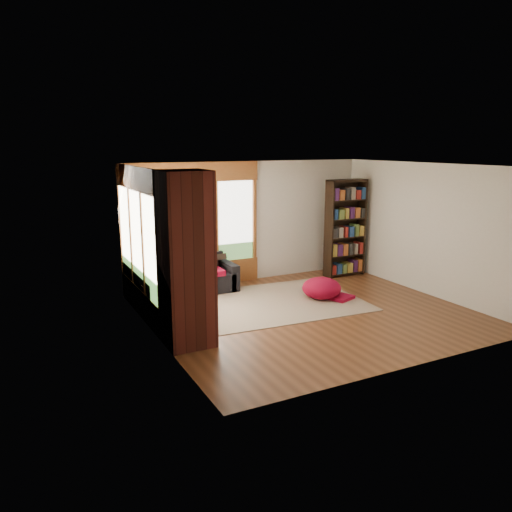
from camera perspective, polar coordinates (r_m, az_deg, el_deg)
name	(u,v)px	position (r m, az deg, el deg)	size (l,w,h in m)	color
floor	(309,313)	(9.04, 6.09, -6.46)	(5.50, 5.50, 0.00)	#4E2A15
ceiling	(313,166)	(8.55, 6.51, 10.23)	(5.50, 5.50, 0.00)	white
wall_back	(248,222)	(10.85, -0.96, 3.92)	(5.50, 0.04, 2.60)	silver
wall_front	(417,274)	(6.81, 17.88, -2.01)	(5.50, 0.04, 2.60)	silver
wall_left	(156,258)	(7.58, -11.38, -0.18)	(0.04, 5.00, 2.60)	silver
wall_right	(428,229)	(10.45, 19.03, 2.89)	(0.04, 5.00, 2.60)	silver
windows_back	(196,224)	(10.35, -6.88, 3.68)	(2.82, 0.10, 1.90)	brown
windows_left	(138,241)	(8.71, -13.37, 1.73)	(0.10, 2.62, 1.90)	brown
roller_blind	(127,211)	(9.46, -14.53, 4.97)	(0.03, 0.72, 0.90)	#69885E
brick_chimney	(186,260)	(7.35, -8.01, -0.45)	(0.70, 0.70, 2.60)	#471914
sectional_sofa	(174,287)	(9.62, -9.34, -3.48)	(2.20, 2.20, 0.80)	black
area_rug	(276,302)	(9.58, 2.33, -5.26)	(3.17, 2.42, 0.01)	beige
bookshelf	(345,228)	(11.45, 10.17, 3.15)	(0.94, 0.31, 2.19)	black
pouf	(322,288)	(9.83, 7.51, -3.60)	(0.76, 0.76, 0.41)	maroon
dog_tan	(189,257)	(9.71, -7.61, -0.12)	(1.15, 0.94, 0.56)	olive
dog_brindle	(170,270)	(8.96, -9.75, -1.62)	(0.53, 0.87, 0.47)	black
throw_pillows	(177,260)	(9.58, -9.04, -0.50)	(1.98, 1.68, 0.45)	#31271D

